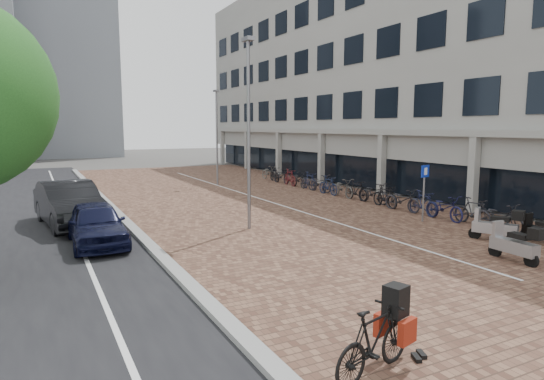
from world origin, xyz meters
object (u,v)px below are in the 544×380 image
at_px(car_navy, 97,224).
at_px(parking_sign, 424,185).
at_px(car_dark, 70,204).
at_px(hero_bike, 374,340).
at_px(scooter_back, 514,243).
at_px(scooter_front, 495,225).
at_px(scooter_mid, 540,229).

xyz_separation_m(car_navy, parking_sign, (11.86, -2.07, 0.81)).
xyz_separation_m(car_dark, hero_bike, (3.24, -13.72, -0.27)).
height_order(car_dark, hero_bike, car_dark).
height_order(car_dark, scooter_back, car_dark).
relative_size(scooter_front, parking_sign, 0.71).
height_order(car_navy, parking_sign, parking_sign).
bearing_deg(parking_sign, scooter_front, -105.64).
relative_size(car_dark, parking_sign, 2.27).
bearing_deg(scooter_front, parking_sign, 59.28).
bearing_deg(car_dark, hero_bike, -84.57).
xyz_separation_m(hero_bike, parking_sign, (9.15, 8.15, 0.92)).
xyz_separation_m(car_navy, car_dark, (-0.53, 3.50, 0.16)).
bearing_deg(car_navy, car_dark, 98.97).
bearing_deg(hero_bike, scooter_front, -77.57).
distance_m(scooter_front, scooter_mid, 1.36).
bearing_deg(hero_bike, car_dark, -2.37).
relative_size(scooter_back, parking_sign, 0.71).
xyz_separation_m(hero_bike, scooter_mid, (9.93, 3.89, -0.10)).
distance_m(car_navy, scooter_front, 12.82).
bearing_deg(scooter_mid, parking_sign, 107.55).
bearing_deg(scooter_front, hero_bike, -178.01).
xyz_separation_m(hero_bike, scooter_back, (7.30, 2.93, -0.02)).
height_order(car_dark, parking_sign, parking_sign).
bearing_deg(scooter_back, scooter_front, 51.45).
relative_size(hero_bike, scooter_mid, 1.38).
distance_m(car_dark, parking_sign, 13.60).
bearing_deg(hero_bike, scooter_back, -83.76).
bearing_deg(scooter_mid, car_dark, 150.44).
distance_m(car_dark, scooter_back, 15.08).
distance_m(scooter_mid, scooter_back, 2.80).
height_order(scooter_back, parking_sign, parking_sign).
height_order(hero_bike, scooter_mid, hero_bike).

